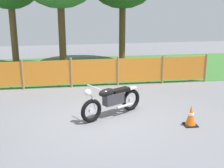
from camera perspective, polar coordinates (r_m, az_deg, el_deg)
ground at (r=8.70m, az=-1.25°, el=-5.81°), size 24.00×24.00×0.02m
grass_verge at (r=13.84m, az=-4.08°, el=2.69°), size 24.00×5.13×0.01m
barrier_fence at (r=11.23m, az=-3.10°, el=2.27°), size 8.31×0.08×1.05m
motorcycle_lead at (r=8.55m, az=-0.06°, el=-2.88°), size 1.77×1.10×0.94m
traffic_cone at (r=8.27m, az=13.90°, el=-5.52°), size 0.32×0.32×0.53m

